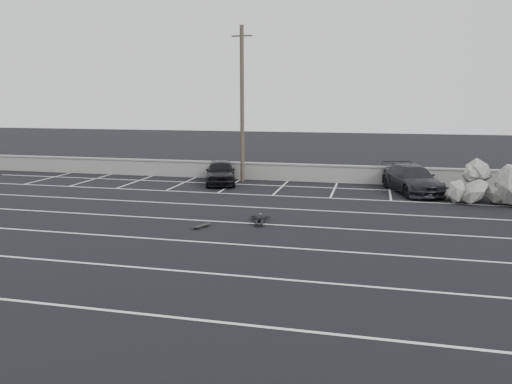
% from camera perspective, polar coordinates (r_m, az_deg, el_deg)
% --- Properties ---
extents(ground, '(120.00, 120.00, 0.00)m').
position_cam_1_polar(ground, '(17.85, -7.08, -5.64)').
color(ground, black).
rests_on(ground, ground).
extents(seawall, '(50.00, 0.45, 1.06)m').
position_cam_1_polar(seawall, '(30.97, 1.91, 2.38)').
color(seawall, gray).
rests_on(seawall, ground).
extents(stall_lines, '(36.00, 20.05, 0.01)m').
position_cam_1_polar(stall_lines, '(21.92, -3.29, -2.51)').
color(stall_lines, silver).
rests_on(stall_lines, ground).
extents(car_left, '(2.84, 4.48, 1.42)m').
position_cam_1_polar(car_left, '(29.62, -4.08, 2.30)').
color(car_left, black).
rests_on(car_left, ground).
extents(car_right, '(3.54, 5.40, 1.46)m').
position_cam_1_polar(car_right, '(28.07, 17.41, 1.42)').
color(car_right, black).
rests_on(car_right, ground).
extents(utility_pole, '(1.23, 0.25, 9.20)m').
position_cam_1_polar(utility_pole, '(30.26, -1.60, 10.00)').
color(utility_pole, '#4C4238').
rests_on(utility_pole, ground).
extents(trash_bin, '(0.73, 0.73, 1.02)m').
position_cam_1_polar(trash_bin, '(29.41, 16.17, 1.47)').
color(trash_bin, '#252528').
rests_on(trash_bin, ground).
extents(person, '(1.56, 2.38, 0.42)m').
position_cam_1_polar(person, '(20.64, 0.47, -2.73)').
color(person, black).
rests_on(person, ground).
extents(skateboard, '(0.49, 0.77, 0.09)m').
position_cam_1_polar(skateboard, '(19.68, -6.26, -3.87)').
color(skateboard, black).
rests_on(skateboard, ground).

